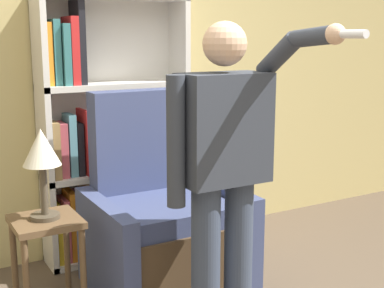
# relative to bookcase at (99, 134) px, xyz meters

# --- Properties ---
(wall_back) EXTENTS (8.00, 0.06, 2.80)m
(wall_back) POSITION_rel_bookcase_xyz_m (0.15, 0.16, 0.50)
(wall_back) COLOR tan
(wall_back) RESTS_ON ground_plane
(bookcase) EXTENTS (1.05, 0.28, 1.86)m
(bookcase) POSITION_rel_bookcase_xyz_m (0.00, 0.00, 0.00)
(bookcase) COLOR silver
(bookcase) RESTS_ON ground_plane
(armchair) EXTENTS (0.91, 0.80, 1.23)m
(armchair) POSITION_rel_bookcase_xyz_m (0.18, -0.61, -0.51)
(armchair) COLOR #4C3823
(armchair) RESTS_ON ground_plane
(person_standing) EXTENTS (0.60, 0.78, 1.65)m
(person_standing) POSITION_rel_bookcase_xyz_m (0.17, -1.34, 0.05)
(person_standing) COLOR #384256
(person_standing) RESTS_ON ground_plane
(side_table) EXTENTS (0.36, 0.36, 0.59)m
(side_table) POSITION_rel_bookcase_xyz_m (-0.57, -0.69, -0.44)
(side_table) COLOR brown
(side_table) RESTS_ON ground_plane
(table_lamp) EXTENTS (0.20, 0.20, 0.50)m
(table_lamp) POSITION_rel_bookcase_xyz_m (-0.57, -0.69, 0.06)
(table_lamp) COLOR #4C4233
(table_lamp) RESTS_ON side_table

